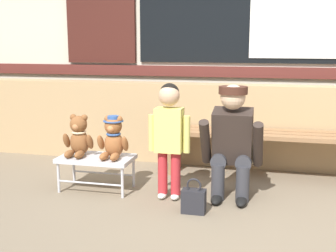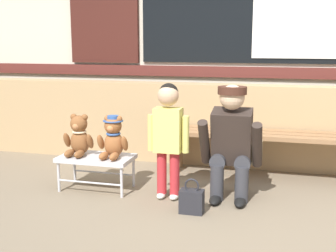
# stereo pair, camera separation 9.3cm
# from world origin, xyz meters

# --- Properties ---
(ground_plane) EXTENTS (60.00, 60.00, 0.00)m
(ground_plane) POSITION_xyz_m (0.00, 0.00, 0.00)
(ground_plane) COLOR #756651
(brick_low_wall) EXTENTS (7.39, 0.25, 0.85)m
(brick_low_wall) POSITION_xyz_m (0.00, 1.43, 0.42)
(brick_low_wall) COLOR tan
(brick_low_wall) RESTS_ON ground
(shop_facade) EXTENTS (7.54, 0.26, 3.40)m
(shop_facade) POSITION_xyz_m (0.00, 1.94, 1.71)
(shop_facade) COLOR beige
(shop_facade) RESTS_ON ground
(wooden_bench_long) EXTENTS (2.10, 0.40, 0.44)m
(wooden_bench_long) POSITION_xyz_m (0.36, 1.06, 0.37)
(wooden_bench_long) COLOR #8E6642
(wooden_bench_long) RESTS_ON ground
(small_display_bench) EXTENTS (0.64, 0.36, 0.30)m
(small_display_bench) POSITION_xyz_m (-1.15, 0.33, 0.27)
(small_display_bench) COLOR #BCBCC1
(small_display_bench) RESTS_ON ground
(teddy_bear_plain) EXTENTS (0.28, 0.26, 0.36)m
(teddy_bear_plain) POSITION_xyz_m (-1.31, 0.33, 0.46)
(teddy_bear_plain) COLOR brown
(teddy_bear_plain) RESTS_ON small_display_bench
(teddy_bear_with_hat) EXTENTS (0.28, 0.27, 0.36)m
(teddy_bear_with_hat) POSITION_xyz_m (-0.99, 0.33, 0.47)
(teddy_bear_with_hat) COLOR #93562D
(teddy_bear_with_hat) RESTS_ON small_display_bench
(child_standing) EXTENTS (0.35, 0.18, 0.96)m
(child_standing) POSITION_xyz_m (-0.48, 0.26, 0.59)
(child_standing) COLOR #B7282D
(child_standing) RESTS_ON ground
(adult_crouching) EXTENTS (0.50, 0.49, 0.95)m
(adult_crouching) POSITION_xyz_m (0.02, 0.40, 0.48)
(adult_crouching) COLOR #333338
(adult_crouching) RESTS_ON ground
(handbag_on_ground) EXTENTS (0.18, 0.11, 0.27)m
(handbag_on_ground) POSITION_xyz_m (-0.23, -0.00, 0.10)
(handbag_on_ground) COLOR #232328
(handbag_on_ground) RESTS_ON ground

